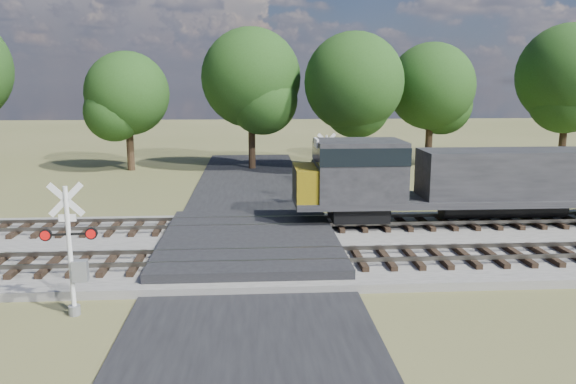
{
  "coord_description": "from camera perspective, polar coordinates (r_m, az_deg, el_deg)",
  "views": [
    {
      "loc": [
        0.14,
        -21.44,
        6.75
      ],
      "look_at": [
        1.65,
        2.0,
        2.1
      ],
      "focal_mm": 35.0,
      "sensor_mm": 36.0,
      "label": 1
    }
  ],
  "objects": [
    {
      "name": "ground",
      "position": [
        22.48,
        -3.91,
        -6.3
      ],
      "size": [
        160.0,
        160.0,
        0.0
      ],
      "primitive_type": "plane",
      "color": "brown",
      "rests_on": "ground"
    },
    {
      "name": "ballast_bed",
      "position": [
        24.94,
        19.82,
        -4.82
      ],
      "size": [
        140.0,
        10.0,
        0.3
      ],
      "primitive_type": "cube",
      "color": "gray",
      "rests_on": "ground"
    },
    {
      "name": "road",
      "position": [
        22.47,
        -3.91,
        -6.2
      ],
      "size": [
        7.0,
        60.0,
        0.08
      ],
      "primitive_type": "cube",
      "color": "black",
      "rests_on": "ground"
    },
    {
      "name": "crossing_panel",
      "position": [
        22.86,
        -3.91,
        -5.17
      ],
      "size": [
        7.0,
        9.0,
        0.62
      ],
      "primitive_type": "cube",
      "color": "#262628",
      "rests_on": "ground"
    },
    {
      "name": "track_near",
      "position": [
        20.66,
        4.82,
        -6.69
      ],
      "size": [
        140.0,
        2.6,
        0.33
      ],
      "color": "black",
      "rests_on": "ballast_bed"
    },
    {
      "name": "track_far",
      "position": [
        25.42,
        3.16,
        -3.24
      ],
      "size": [
        140.0,
        2.6,
        0.33
      ],
      "color": "black",
      "rests_on": "ballast_bed"
    },
    {
      "name": "crossing_signal_near",
      "position": [
        17.43,
        -20.94,
        -6.57
      ],
      "size": [
        1.6,
        0.35,
        3.97
      ],
      "rotation": [
        0.0,
        0.0,
        0.07
      ],
      "color": "silver",
      "rests_on": "ground"
    },
    {
      "name": "crossing_signal_far",
      "position": [
        30.22,
        3.73,
        1.54
      ],
      "size": [
        1.64,
        0.36,
        4.05
      ],
      "rotation": [
        0.0,
        0.0,
        3.21
      ],
      "color": "silver",
      "rests_on": "ground"
    },
    {
      "name": "equipment_shed",
      "position": [
        35.53,
        7.63,
        2.4
      ],
      "size": [
        4.5,
        4.5,
        2.71
      ],
      "rotation": [
        0.0,
        0.0,
        0.14
      ],
      "color": "#4C3320",
      "rests_on": "ground"
    },
    {
      "name": "treeline",
      "position": [
        42.91,
        0.91,
        11.29
      ],
      "size": [
        80.54,
        10.42,
        11.75
      ],
      "color": "black",
      "rests_on": "ground"
    }
  ]
}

